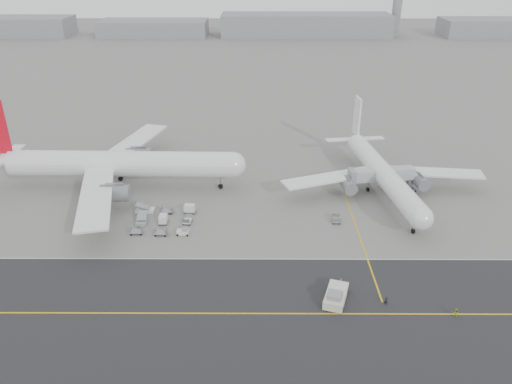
{
  "coord_description": "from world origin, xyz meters",
  "views": [
    {
      "loc": [
        8.98,
        -82.1,
        53.96
      ],
      "look_at": [
        8.55,
        12.0,
        7.33
      ],
      "focal_mm": 35.0,
      "sensor_mm": 36.0,
      "label": 1
    }
  ],
  "objects_px": {
    "control_tower": "(397,9)",
    "airliner_b": "(382,172)",
    "airliner_a": "(115,164)",
    "ground_crew_a": "(386,301)",
    "jet_bridge": "(383,176)",
    "pushback_tug": "(336,296)",
    "ground_crew_b": "(455,313)"
  },
  "relations": [
    {
      "from": "airliner_a",
      "to": "ground_crew_a",
      "type": "distance_m",
      "value": 72.11
    },
    {
      "from": "pushback_tug",
      "to": "jet_bridge",
      "type": "relative_size",
      "value": 0.53
    },
    {
      "from": "control_tower",
      "to": "ground_crew_b",
      "type": "bearing_deg",
      "value": -101.77
    },
    {
      "from": "airliner_a",
      "to": "ground_crew_a",
      "type": "xyz_separation_m",
      "value": [
        56.11,
        -44.96,
        -5.53
      ]
    },
    {
      "from": "airliner_a",
      "to": "ground_crew_b",
      "type": "relative_size",
      "value": 40.38
    },
    {
      "from": "airliner_a",
      "to": "airliner_b",
      "type": "xyz_separation_m",
      "value": [
        64.51,
        -1.8,
        -1.35
      ]
    },
    {
      "from": "jet_bridge",
      "to": "ground_crew_a",
      "type": "xyz_separation_m",
      "value": [
        -8.5,
        -42.56,
        -3.61
      ]
    },
    {
      "from": "airliner_a",
      "to": "pushback_tug",
      "type": "bearing_deg",
      "value": -131.47
    },
    {
      "from": "control_tower",
      "to": "airliner_a",
      "type": "bearing_deg",
      "value": -118.08
    },
    {
      "from": "ground_crew_b",
      "to": "airliner_b",
      "type": "bearing_deg",
      "value": -71.4
    },
    {
      "from": "ground_crew_a",
      "to": "ground_crew_b",
      "type": "distance_m",
      "value": 10.92
    },
    {
      "from": "control_tower",
      "to": "airliner_a",
      "type": "xyz_separation_m",
      "value": [
        -125.74,
        -235.72,
        -9.89
      ]
    },
    {
      "from": "jet_bridge",
      "to": "ground_crew_b",
      "type": "xyz_separation_m",
      "value": [
        2.02,
        -45.51,
        -3.65
      ]
    },
    {
      "from": "control_tower",
      "to": "airliner_a",
      "type": "relative_size",
      "value": 0.49
    },
    {
      "from": "control_tower",
      "to": "pushback_tug",
      "type": "distance_m",
      "value": 290.71
    },
    {
      "from": "control_tower",
      "to": "ground_crew_a",
      "type": "relative_size",
      "value": 18.8
    },
    {
      "from": "jet_bridge",
      "to": "ground_crew_b",
      "type": "distance_m",
      "value": 45.71
    },
    {
      "from": "airliner_a",
      "to": "jet_bridge",
      "type": "xyz_separation_m",
      "value": [
        64.61,
        -2.4,
        -1.92
      ]
    },
    {
      "from": "airliner_b",
      "to": "jet_bridge",
      "type": "xyz_separation_m",
      "value": [
        0.1,
        -0.6,
        -0.57
      ]
    },
    {
      "from": "airliner_a",
      "to": "airliner_b",
      "type": "distance_m",
      "value": 64.55
    },
    {
      "from": "airliner_b",
      "to": "ground_crew_a",
      "type": "relative_size",
      "value": 30.22
    },
    {
      "from": "airliner_b",
      "to": "jet_bridge",
      "type": "bearing_deg",
      "value": -88.16
    },
    {
      "from": "airliner_a",
      "to": "ground_crew_a",
      "type": "height_order",
      "value": "airliner_a"
    },
    {
      "from": "airliner_a",
      "to": "jet_bridge",
      "type": "height_order",
      "value": "airliner_a"
    },
    {
      "from": "airliner_b",
      "to": "pushback_tug",
      "type": "relative_size",
      "value": 5.57
    },
    {
      "from": "control_tower",
      "to": "airliner_b",
      "type": "relative_size",
      "value": 0.62
    },
    {
      "from": "ground_crew_a",
      "to": "ground_crew_b",
      "type": "height_order",
      "value": "ground_crew_a"
    },
    {
      "from": "airliner_b",
      "to": "ground_crew_a",
      "type": "height_order",
      "value": "airliner_b"
    },
    {
      "from": "control_tower",
      "to": "ground_crew_a",
      "type": "height_order",
      "value": "control_tower"
    },
    {
      "from": "airliner_a",
      "to": "pushback_tug",
      "type": "height_order",
      "value": "airliner_a"
    },
    {
      "from": "pushback_tug",
      "to": "ground_crew_b",
      "type": "bearing_deg",
      "value": 6.11
    },
    {
      "from": "airliner_b",
      "to": "pushback_tug",
      "type": "distance_m",
      "value": 45.49
    }
  ]
}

